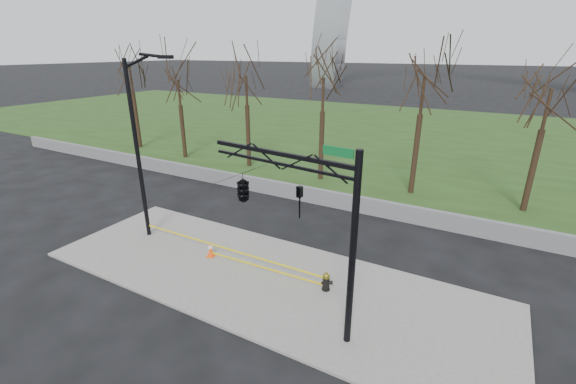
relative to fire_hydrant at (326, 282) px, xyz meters
The scene contains 10 objects.
ground 2.60m from the fire_hydrant, behind, with size 500.00×500.00×0.00m, color black.
sidewalk 2.59m from the fire_hydrant, behind, with size 18.00×6.00×0.10m, color slate.
grass_strip 29.69m from the fire_hydrant, 94.88° to the left, with size 120.00×40.00×0.06m, color #243915.
guardrail 7.99m from the fire_hydrant, 108.41° to the left, with size 60.00×0.30×0.90m, color #59595B.
tree_row 12.08m from the fire_hydrant, 87.64° to the left, with size 52.00×4.00×7.64m.
fire_hydrant is the anchor object (origin of this frame).
traffic_cone 5.24m from the fire_hydrant, behind, with size 0.39×0.39×0.61m.
street_light 9.87m from the fire_hydrant, behind, with size 2.38×0.58×8.21m.
traffic_signal_mast 4.37m from the fire_hydrant, 134.81° to the right, with size 5.07×2.53×6.00m.
caution_tape 3.86m from the fire_hydrant, behind, with size 9.12×0.17×0.39m.
Camera 1 is at (6.97, -10.46, 8.31)m, focal length 23.61 mm.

